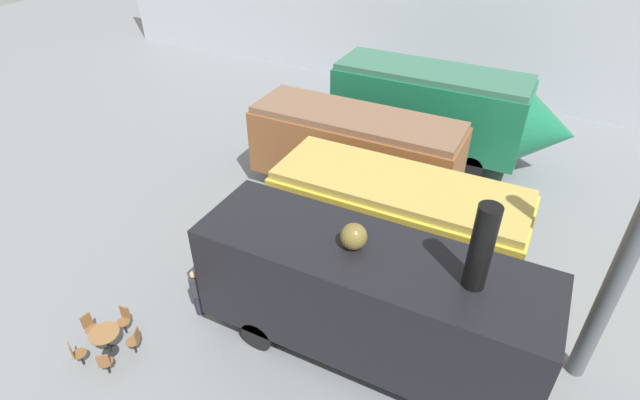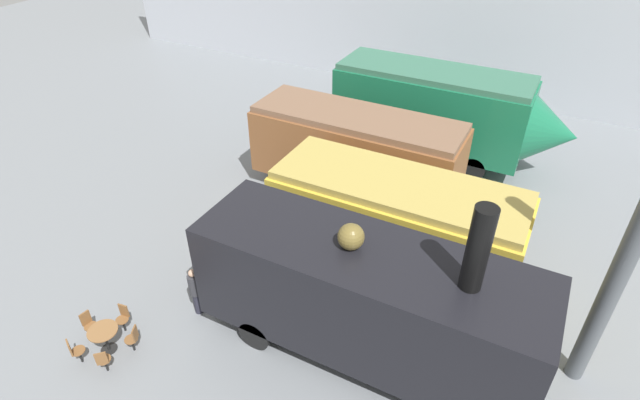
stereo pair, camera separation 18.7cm
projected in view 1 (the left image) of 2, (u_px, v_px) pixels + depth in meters
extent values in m
plane|color=gray|center=(317.00, 258.00, 16.64)|extent=(80.00, 80.00, 0.00)
cube|color=#B2B7C1|center=(456.00, 10.00, 25.51)|extent=(44.00, 0.15, 9.00)
cube|color=#196B47|center=(428.00, 108.00, 21.34)|extent=(8.01, 2.79, 2.95)
cone|color=#196B47|center=(550.00, 132.00, 19.52)|extent=(1.80, 2.65, 2.65)
cube|color=#366B54|center=(433.00, 72.00, 20.42)|extent=(7.85, 2.57, 0.24)
cylinder|color=black|center=(471.00, 168.00, 20.40)|extent=(1.00, 0.12, 1.00)
cylinder|color=black|center=(484.00, 140.00, 22.36)|extent=(1.00, 0.12, 1.00)
cylinder|color=black|center=(362.00, 143.00, 22.18)|extent=(1.00, 0.12, 1.00)
cylinder|color=black|center=(384.00, 119.00, 24.13)|extent=(1.00, 0.12, 1.00)
cube|color=brown|center=(355.00, 150.00, 18.77)|extent=(7.83, 2.64, 2.46)
cube|color=brown|center=(356.00, 117.00, 17.99)|extent=(7.68, 2.43, 0.24)
cylinder|color=black|center=(400.00, 214.00, 17.77)|extent=(1.04, 0.12, 1.04)
cylinder|color=black|center=(421.00, 180.00, 19.61)|extent=(1.04, 0.12, 1.04)
cylinder|color=black|center=(286.00, 182.00, 19.51)|extent=(1.04, 0.12, 1.04)
cylinder|color=black|center=(315.00, 154.00, 21.35)|extent=(1.04, 0.12, 1.04)
cube|color=gold|center=(396.00, 221.00, 15.15)|extent=(7.45, 2.79, 2.44)
cube|color=tan|center=(400.00, 185.00, 14.38)|extent=(7.30, 2.57, 0.24)
cylinder|color=black|center=(450.00, 307.00, 14.13)|extent=(1.05, 0.12, 1.05)
cylinder|color=black|center=(472.00, 252.00, 16.09)|extent=(1.05, 0.12, 1.05)
cylinder|color=black|center=(311.00, 259.00, 15.79)|extent=(1.05, 0.12, 1.05)
cylinder|color=black|center=(346.00, 215.00, 17.74)|extent=(1.05, 0.12, 1.05)
cube|color=black|center=(367.00, 296.00, 12.41)|extent=(8.60, 2.62, 2.89)
cylinder|color=black|center=(481.00, 248.00, 10.12)|extent=(0.49, 0.49, 2.05)
sphere|color=brown|center=(354.00, 236.00, 11.57)|extent=(0.64, 0.64, 0.64)
cylinder|color=black|center=(471.00, 339.00, 13.27)|extent=(0.93, 0.12, 0.93)
cylinder|color=black|center=(257.00, 336.00, 13.35)|extent=(0.93, 0.12, 0.93)
cylinder|color=black|center=(301.00, 278.00, 15.18)|extent=(0.93, 0.12, 0.93)
cylinder|color=black|center=(111.00, 351.00, 13.50)|extent=(0.44, 0.44, 0.02)
cylinder|color=black|center=(107.00, 342.00, 13.29)|extent=(0.08, 0.08, 0.71)
cylinder|color=olive|center=(104.00, 333.00, 13.08)|extent=(0.79, 0.79, 0.03)
cylinder|color=black|center=(108.00, 367.00, 12.85)|extent=(0.06, 0.06, 0.42)
cylinder|color=brown|center=(106.00, 362.00, 12.72)|extent=(0.36, 0.36, 0.03)
cube|color=brown|center=(103.00, 361.00, 12.47)|extent=(0.23, 0.23, 0.42)
cylinder|color=black|center=(135.00, 347.00, 13.38)|extent=(0.06, 0.06, 0.42)
cylinder|color=brown|center=(133.00, 341.00, 13.25)|extent=(0.36, 0.36, 0.03)
cube|color=brown|center=(137.00, 336.00, 13.12)|extent=(0.16, 0.28, 0.42)
cylinder|color=black|center=(125.00, 327.00, 13.93)|extent=(0.06, 0.06, 0.42)
cylinder|color=brown|center=(123.00, 322.00, 13.80)|extent=(0.36, 0.36, 0.03)
cube|color=brown|center=(125.00, 312.00, 13.79)|extent=(0.29, 0.08, 0.42)
cylinder|color=black|center=(94.00, 334.00, 13.73)|extent=(0.06, 0.06, 0.42)
cylinder|color=brown|center=(92.00, 329.00, 13.60)|extent=(0.36, 0.36, 0.03)
cube|color=brown|center=(86.00, 321.00, 13.55)|extent=(0.09, 0.29, 0.42)
cylinder|color=black|center=(82.00, 359.00, 13.06)|extent=(0.06, 0.06, 0.42)
cylinder|color=brown|center=(80.00, 353.00, 12.93)|extent=(0.36, 0.36, 0.03)
cube|color=brown|center=(71.00, 351.00, 12.73)|extent=(0.27, 0.17, 0.42)
cylinder|color=#262633|center=(199.00, 304.00, 14.44)|extent=(0.24, 0.24, 0.75)
cylinder|color=#333338|center=(196.00, 286.00, 14.04)|extent=(0.34, 0.34, 0.67)
sphere|color=tan|center=(193.00, 274.00, 13.78)|extent=(0.22, 0.22, 0.22)
cylinder|color=#4C5156|center=(628.00, 254.00, 10.75)|extent=(0.44, 0.44, 8.00)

